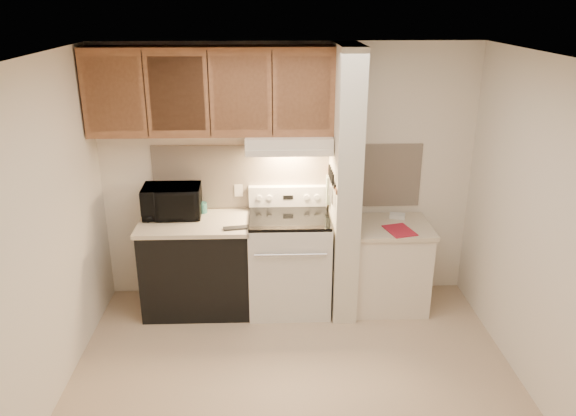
{
  "coord_description": "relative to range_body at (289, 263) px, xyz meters",
  "views": [
    {
      "loc": [
        -0.19,
        -3.71,
        2.87
      ],
      "look_at": [
        -0.02,
        0.75,
        1.18
      ],
      "focal_mm": 35.0,
      "sensor_mm": 36.0,
      "label": 1
    }
  ],
  "objects": [
    {
      "name": "cab_door_a",
      "position": [
        -1.51,
        0.01,
        1.62
      ],
      "size": [
        0.46,
        0.01,
        0.63
      ],
      "primitive_type": "cube",
      "color": "brown",
      "rests_on": "upper_cabinets"
    },
    {
      "name": "knife_blade_a",
      "position": [
        0.38,
        -0.21,
        0.76
      ],
      "size": [
        0.01,
        0.03,
        0.16
      ],
      "primitive_type": "cube",
      "color": "silver",
      "rests_on": "knife_strip"
    },
    {
      "name": "spoon_rest",
      "position": [
        -0.48,
        -0.19,
        0.46
      ],
      "size": [
        0.25,
        0.12,
        0.02
      ],
      "primitive_type": "cube",
      "rotation": [
        0.0,
        0.0,
        0.18
      ],
      "color": "black",
      "rests_on": "left_countertop"
    },
    {
      "name": "knife_handle_d",
      "position": [
        0.38,
        0.02,
        0.91
      ],
      "size": [
        0.02,
        0.02,
        0.1
      ],
      "primitive_type": "cylinder",
      "color": "black",
      "rests_on": "knife_strip"
    },
    {
      "name": "cooktop",
      "position": [
        0.0,
        0.0,
        0.48
      ],
      "size": [
        0.74,
        0.64,
        0.03
      ],
      "primitive_type": "cube",
      "color": "black",
      "rests_on": "range_body"
    },
    {
      "name": "knife_blade_b",
      "position": [
        0.38,
        -0.12,
        0.75
      ],
      "size": [
        0.01,
        0.04,
        0.18
      ],
      "primitive_type": "cube",
      "color": "silver",
      "rests_on": "knife_strip"
    },
    {
      "name": "range_backguard",
      "position": [
        0.0,
        0.28,
        0.59
      ],
      "size": [
        0.76,
        0.08,
        0.2
      ],
      "primitive_type": "cube",
      "color": "silver",
      "rests_on": "range_body"
    },
    {
      "name": "cab_door_c",
      "position": [
        -0.42,
        0.01,
        1.62
      ],
      "size": [
        0.46,
        0.01,
        0.63
      ],
      "primitive_type": "cube",
      "color": "brown",
      "rests_on": "upper_cabinets"
    },
    {
      "name": "knife_handle_b",
      "position": [
        0.38,
        -0.14,
        0.91
      ],
      "size": [
        0.02,
        0.02,
        0.1
      ],
      "primitive_type": "cylinder",
      "color": "black",
      "rests_on": "knife_strip"
    },
    {
      "name": "knife_blade_c",
      "position": [
        0.38,
        -0.05,
        0.74
      ],
      "size": [
        0.01,
        0.04,
        0.2
      ],
      "primitive_type": "cube",
      "color": "silver",
      "rests_on": "knife_strip"
    },
    {
      "name": "oven_handle",
      "position": [
        0.0,
        -0.35,
        0.26
      ],
      "size": [
        0.65,
        0.02,
        0.02
      ],
      "primitive_type": "cylinder",
      "rotation": [
        0.0,
        1.57,
        0.0
      ],
      "color": "silver",
      "rests_on": "range_body"
    },
    {
      "name": "knife_handle_e",
      "position": [
        0.38,
        0.09,
        0.91
      ],
      "size": [
        0.02,
        0.02,
        0.1
      ],
      "primitive_type": "cylinder",
      "color": "black",
      "rests_on": "knife_strip"
    },
    {
      "name": "cab_door_d",
      "position": [
        0.13,
        0.01,
        1.62
      ],
      "size": [
        0.46,
        0.01,
        0.63
      ],
      "primitive_type": "cube",
      "color": "brown",
      "rests_on": "upper_cabinets"
    },
    {
      "name": "left_countertop",
      "position": [
        -0.88,
        0.01,
        0.43
      ],
      "size": [
        1.04,
        0.67,
        0.04
      ],
      "primitive_type": "cube",
      "color": "beige",
      "rests_on": "dishwasher_front"
    },
    {
      "name": "cab_gap_a",
      "position": [
        -1.23,
        0.01,
        1.62
      ],
      "size": [
        0.01,
        0.01,
        0.73
      ],
      "primitive_type": "cube",
      "color": "black",
      "rests_on": "upper_cabinets"
    },
    {
      "name": "oven_mitt",
      "position": [
        0.38,
        0.17,
        0.69
      ],
      "size": [
        0.03,
        0.11,
        0.26
      ],
      "primitive_type": "cube",
      "color": "gray",
      "rests_on": "partition_pillar"
    },
    {
      "name": "red_folder",
      "position": [
        1.01,
        -0.16,
        0.4
      ],
      "size": [
        0.29,
        0.35,
        0.01
      ],
      "primitive_type": "cube",
      "rotation": [
        0.0,
        0.0,
        0.26
      ],
      "color": "#AC1A2D",
      "rests_on": "right_countertop"
    },
    {
      "name": "cab_gap_b",
      "position": [
        -0.69,
        0.01,
        1.62
      ],
      "size": [
        0.01,
        0.01,
        0.73
      ],
      "primitive_type": "cube",
      "color": "black",
      "rests_on": "upper_cabinets"
    },
    {
      "name": "wall_left",
      "position": [
        -1.8,
        -1.16,
        0.79
      ],
      "size": [
        0.02,
        3.0,
        2.5
      ],
      "primitive_type": "cube",
      "color": "white",
      "rests_on": "floor"
    },
    {
      "name": "range_hood",
      "position": [
        0.0,
        0.12,
        1.17
      ],
      "size": [
        0.78,
        0.44,
        0.15
      ],
      "primitive_type": "cube",
      "color": "silver",
      "rests_on": "upper_cabinets"
    },
    {
      "name": "knife_handle_c",
      "position": [
        0.38,
        -0.07,
        0.91
      ],
      "size": [
        0.02,
        0.02,
        0.1
      ],
      "primitive_type": "cylinder",
      "color": "black",
      "rests_on": "knife_strip"
    },
    {
      "name": "right_countertop",
      "position": [
        0.97,
        -0.01,
        0.37
      ],
      "size": [
        0.74,
        0.64,
        0.04
      ],
      "primitive_type": "cube",
      "color": "beige",
      "rests_on": "right_cab_base"
    },
    {
      "name": "range_knob_right_outer",
      "position": [
        0.28,
        0.24,
        0.59
      ],
      "size": [
        0.05,
        0.02,
        0.05
      ],
      "primitive_type": "cylinder",
      "rotation": [
        1.57,
        0.0,
        0.0
      ],
      "color": "silver",
      "rests_on": "range_backguard"
    },
    {
      "name": "hood_lip",
      "position": [
        0.0,
        -0.08,
        1.12
      ],
      "size": [
        0.78,
        0.04,
        0.06
      ],
      "primitive_type": "cube",
      "color": "silver",
      "rests_on": "range_hood"
    },
    {
      "name": "oven_window",
      "position": [
        0.0,
        -0.32,
        0.04
      ],
      "size": [
        0.5,
        0.01,
        0.3
      ],
      "primitive_type": "cube",
      "color": "black",
      "rests_on": "range_body"
    },
    {
      "name": "cab_gap_c",
      "position": [
        -0.14,
        0.01,
        1.62
      ],
      "size": [
        0.01,
        0.01,
        0.73
      ],
      "primitive_type": "cube",
      "color": "black",
      "rests_on": "upper_cabinets"
    },
    {
      "name": "knife_blade_e",
      "position": [
        0.38,
        0.12,
        0.75
      ],
      "size": [
        0.01,
        0.04,
        0.18
      ],
      "primitive_type": "cube",
      "color": "silver",
      "rests_on": "knife_strip"
    },
    {
      "name": "range_knob_left_outer",
      "position": [
        -0.28,
        0.24,
        0.59
      ],
      "size": [
        0.05,
        0.02,
        0.05
      ],
      "primitive_type": "cylinder",
      "rotation": [
        1.57,
        0.0,
        0.0
      ],
      "color": "silver",
      "rests_on": "range_backguard"
    },
    {
      "name": "knife_handle_a",
      "position": [
        0.38,
        -0.22,
        0.91
      ],
      "size": [
        0.02,
        0.02,
        0.1
      ],
      "primitive_type": "cylinder",
      "color": "black",
      "rests_on": "knife_strip"
    },
    {
      "name": "right_cab_base",
      "position": [
        0.97,
        -0.01,
        -0.06
      ],
      "size": [
        0.7,
        0.6,
        0.81
      ],
      "primitive_type": "cube",
      "color": "silver",
      "rests_on": "floor"
    },
    {
      "name": "range_body",
      "position": [
        0.0,
        0.0,
        0.0
      ],
      "size": [
        0.76,
        0.65,
        0.92
      ],
      "primitive_type": "cube",
      "color": "silver",
      "rests_on": "floor"
    },
    {
      "name": "pillar_trim",
      "position": [
        0.39,
        -0.01,
        0.84
      ],
      "size": [
        0.01,
        0.7,
        0.04
      ],
      "primitive_type": "cube",
      "color": "brown",
      "rests_on": "partition_pillar"
    },
    {
      "name": "outlet",
      "position": [
        -0.48,
        0.32,
        0.64
      ],
      "size": [
        0.08,
        0.01,
        0.12
      ],
      "primitive_type": "cube",
      "color": "silver",
      "rests_on": "backsplash"
    },
    {
      "name": "wall_right",
      "position": [
        1.8,
        -1.16,
        0.79
      ],
      "size": [
        0.02,
        3.0,
        2.5
      ],
      "primitive_type": "cube",
      "color": "white",
      "rests_on": "floor"
    },
    {
      "name": "knife_blade_d",
      "position": [
        0.38,
        0.04,
        0.76
      ],
      "size": [
        0.01,
        0.04,
        0.16
      ],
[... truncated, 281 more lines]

